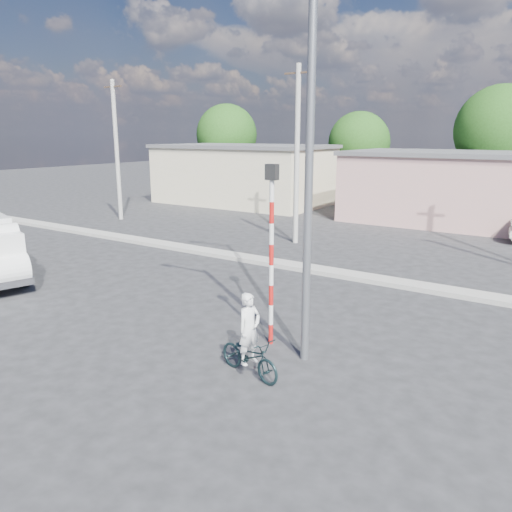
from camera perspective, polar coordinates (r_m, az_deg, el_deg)
The scene contains 9 objects.
ground_plane at distance 13.33m, azimuth -13.75°, elevation -8.75°, with size 120.00×120.00×0.00m, color #262628.
median at distance 19.29m, azimuth 3.87°, elevation -1.06°, with size 40.00×0.80×0.16m, color #99968E.
bicycle at distance 10.77m, azimuth -0.75°, elevation -11.38°, with size 0.59×1.69×0.89m, color black.
cyclist at distance 10.63m, azimuth -0.76°, elevation -9.79°, with size 0.56×0.37×1.54m, color white.
traffic_pole at distance 11.68m, azimuth 1.78°, elevation 1.79°, with size 0.28×0.18×4.36m.
streetlight at distance 10.69m, azimuth 5.39°, elevation 13.41°, with size 2.34×0.22×9.00m.
building_row at distance 31.41m, azimuth 18.70°, elevation 7.83°, with size 37.80×7.30×4.44m.
tree_row at distance 37.06m, azimuth 25.84°, elevation 12.45°, with size 43.62×7.43×8.42m.
utility_poles at distance 21.09m, azimuth 17.48°, elevation 10.61°, with size 35.40×0.24×8.00m.
Camera 1 is at (9.23, -8.20, 5.03)m, focal length 35.00 mm.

